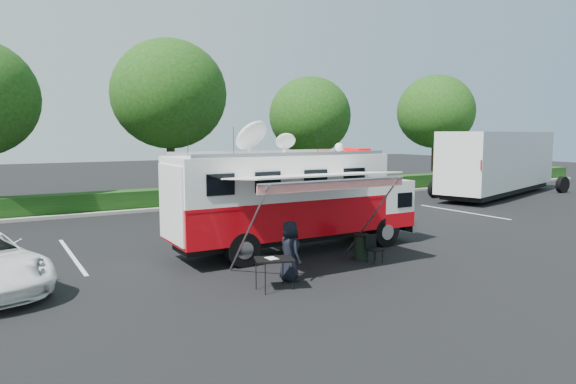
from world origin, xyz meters
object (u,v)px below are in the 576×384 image
Objects in this scene: command_truck at (294,198)px; semi_trailer at (500,162)px; folding_table at (274,260)px; trash_bin at (362,247)px.

command_truck reaches higher than semi_trailer.
semi_trailer is (21.57, 9.91, 1.34)m from folding_table.
folding_table is at bearing -127.65° from command_truck.
trash_bin is 0.06× the size of semi_trailer.
trash_bin is at bearing 19.72° from folding_table.
command_truck is 7.70× the size of folding_table.
trash_bin is (1.22, -2.03, -1.36)m from command_truck.
command_truck is 4.42m from folding_table.
folding_table is at bearing -160.28° from trash_bin.
semi_trailer reaches higher than trash_bin.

